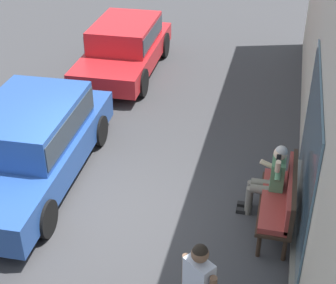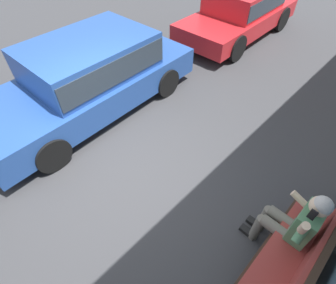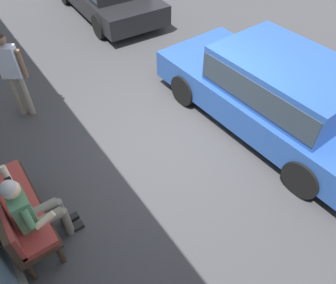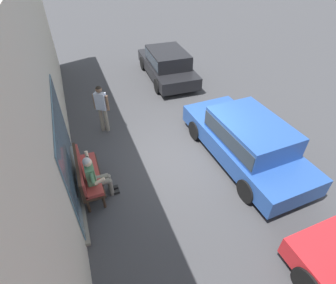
# 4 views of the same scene
# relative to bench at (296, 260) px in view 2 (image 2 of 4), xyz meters

# --- Properties ---
(ground_plane) EXTENTS (60.00, 60.00, 0.00)m
(ground_plane) POSITION_rel_bench_xyz_m (0.25, -2.90, -0.61)
(ground_plane) COLOR #38383A
(bench) EXTENTS (1.69, 0.55, 1.04)m
(bench) POSITION_rel_bench_xyz_m (0.00, 0.00, 0.00)
(bench) COLOR #332319
(bench) RESTS_ON ground_plane
(person_on_phone) EXTENTS (0.73, 0.74, 1.38)m
(person_on_phone) POSITION_rel_bench_xyz_m (-0.32, -0.23, 0.12)
(person_on_phone) COLOR #6B665B
(person_on_phone) RESTS_ON ground_plane
(parked_car_near) EXTENTS (4.26, 1.90, 1.36)m
(parked_car_near) POSITION_rel_bench_xyz_m (-5.59, -4.41, 0.14)
(parked_car_near) COLOR red
(parked_car_near) RESTS_ON ground_plane
(parked_car_mid) EXTENTS (4.69, 2.08, 1.46)m
(parked_car_mid) POSITION_rel_bench_xyz_m (-0.44, -4.64, 0.19)
(parked_car_mid) COLOR #23478E
(parked_car_mid) RESTS_ON ground_plane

